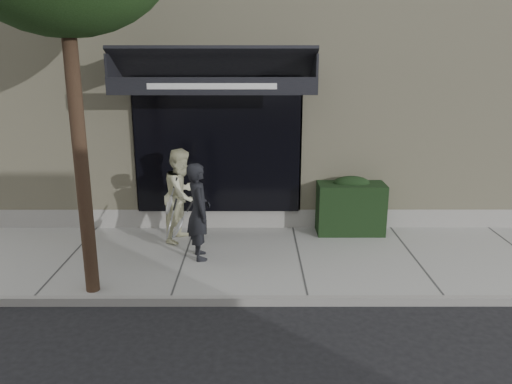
{
  "coord_description": "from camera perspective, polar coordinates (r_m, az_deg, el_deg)",
  "views": [
    {
      "loc": [
        -0.77,
        -8.12,
        3.52
      ],
      "look_at": [
        -0.75,
        0.6,
        1.12
      ],
      "focal_mm": 35.0,
      "sensor_mm": 36.0,
      "label": 1
    }
  ],
  "objects": [
    {
      "name": "sidewalk",
      "position": [
        8.86,
        4.93,
        -7.66
      ],
      "size": [
        20.0,
        3.0,
        0.12
      ],
      "primitive_type": "cube",
      "color": "#9A9995",
      "rests_on": "ground"
    },
    {
      "name": "ground",
      "position": [
        8.88,
        4.92,
        -8.01
      ],
      "size": [
        80.0,
        80.0,
        0.0
      ],
      "primitive_type": "plane",
      "color": "black",
      "rests_on": "ground"
    },
    {
      "name": "pedestrian_back",
      "position": [
        9.41,
        -8.42,
        -0.33
      ],
      "size": [
        0.92,
        1.03,
        1.75
      ],
      "color": "beige",
      "rests_on": "sidewalk"
    },
    {
      "name": "curb",
      "position": [
        7.46,
        5.96,
        -12.25
      ],
      "size": [
        20.0,
        0.1,
        0.14
      ],
      "primitive_type": "cube",
      "color": "gray",
      "rests_on": "ground"
    },
    {
      "name": "pedestrian_front",
      "position": [
        8.52,
        -6.6,
        -2.24
      ],
      "size": [
        0.82,
        0.88,
        1.68
      ],
      "color": "black",
      "rests_on": "sidewalk"
    },
    {
      "name": "building_facade",
      "position": [
        13.12,
        3.3,
        11.96
      ],
      "size": [
        14.3,
        8.04,
        5.64
      ],
      "color": "#C3BB95",
      "rests_on": "ground"
    },
    {
      "name": "hedge",
      "position": [
        9.97,
        10.71,
        -1.56
      ],
      "size": [
        1.3,
        0.7,
        1.14
      ],
      "color": "black",
      "rests_on": "sidewalk"
    }
  ]
}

